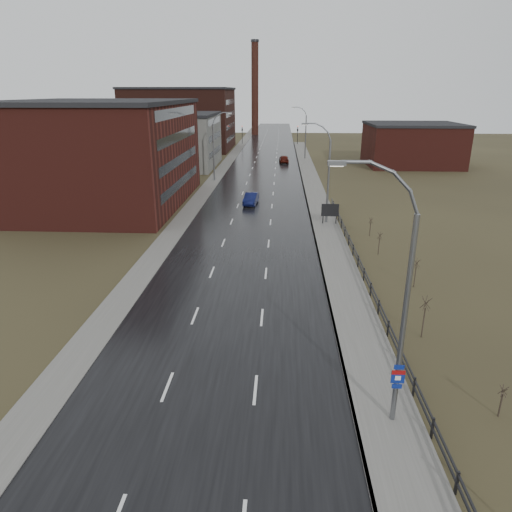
# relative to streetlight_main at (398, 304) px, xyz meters

# --- Properties ---
(ground) EXTENTS (320.00, 320.00, 0.00)m
(ground) POSITION_rel_streetlight_main_xyz_m (-8.47, -2.00, -6.06)
(ground) COLOR #2D2819
(ground) RESTS_ON ground
(road) EXTENTS (14.00, 300.00, 0.06)m
(road) POSITION_rel_streetlight_main_xyz_m (-8.47, 58.00, -6.03)
(road) COLOR black
(road) RESTS_ON ground
(sidewalk_right) EXTENTS (3.20, 180.00, 0.18)m
(sidewalk_right) POSITION_rel_streetlight_main_xyz_m (0.13, 33.00, -5.97)
(sidewalk_right) COLOR #595651
(sidewalk_right) RESTS_ON ground
(curb_right) EXTENTS (0.16, 180.00, 0.18)m
(curb_right) POSITION_rel_streetlight_main_xyz_m (-1.39, 33.00, -5.97)
(curb_right) COLOR slate
(curb_right) RESTS_ON ground
(sidewalk_left) EXTENTS (2.40, 260.00, 0.12)m
(sidewalk_left) POSITION_rel_streetlight_main_xyz_m (-16.67, 58.00, -6.00)
(sidewalk_left) COLOR #595651
(sidewalk_left) RESTS_ON ground
(warehouse_near) EXTENTS (22.44, 28.56, 13.50)m
(warehouse_near) POSITION_rel_streetlight_main_xyz_m (-29.46, 43.00, 0.70)
(warehouse_near) COLOR #471914
(warehouse_near) RESTS_ON ground
(warehouse_mid) EXTENTS (16.32, 20.40, 10.50)m
(warehouse_mid) POSITION_rel_streetlight_main_xyz_m (-26.46, 76.00, -0.80)
(warehouse_mid) COLOR slate
(warehouse_mid) RESTS_ON ground
(warehouse_far) EXTENTS (26.52, 24.48, 15.50)m
(warehouse_far) POSITION_rel_streetlight_main_xyz_m (-31.47, 106.00, 1.70)
(warehouse_far) COLOR #331611
(warehouse_far) RESTS_ON ground
(building_right) EXTENTS (18.36, 16.32, 8.50)m
(building_right) POSITION_rel_streetlight_main_xyz_m (21.83, 80.00, -1.80)
(building_right) COLOR #471914
(building_right) RESTS_ON ground
(smokestack) EXTENTS (2.70, 2.70, 30.70)m
(smokestack) POSITION_rel_streetlight_main_xyz_m (-14.47, 148.00, 9.44)
(smokestack) COLOR #331611
(smokestack) RESTS_ON ground
(streetlight_main) EXTENTS (3.91, 0.29, 12.11)m
(streetlight_main) POSITION_rel_streetlight_main_xyz_m (0.00, 0.00, 0.00)
(streetlight_main) COLOR slate
(streetlight_main) RESTS_ON ground
(streetlight_right_mid) EXTENTS (3.36, 0.28, 11.35)m
(streetlight_right_mid) POSITION_rel_streetlight_main_xyz_m (0.03, 34.00, -0.22)
(streetlight_right_mid) COLOR slate
(streetlight_right_mid) RESTS_ON ground
(streetlight_left) EXTENTS (3.36, 0.28, 11.35)m
(streetlight_left) POSITION_rel_streetlight_main_xyz_m (-16.17, 60.00, -0.22)
(streetlight_left) COLOR slate
(streetlight_left) RESTS_ON ground
(streetlight_right_far) EXTENTS (3.36, 0.28, 11.35)m
(streetlight_right_far) POSITION_rel_streetlight_main_xyz_m (0.03, 88.00, -0.22)
(streetlight_right_far) COLOR slate
(streetlight_right_far) RESTS_ON ground
(guardrail) EXTENTS (0.10, 53.05, 1.10)m
(guardrail) POSITION_rel_streetlight_main_xyz_m (1.83, 16.32, -5.35)
(guardrail) COLOR black
(guardrail) RESTS_ON ground
(shrub_b) EXTENTS (0.41, 0.43, 1.69)m
(shrub_b) POSITION_rel_streetlight_main_xyz_m (5.47, 0.66, -5.16)
(shrub_b) COLOR #382D23
(shrub_b) RESTS_ON ground
(shrub_c) EXTENTS (0.65, 0.69, 2.77)m
(shrub_c) POSITION_rel_streetlight_main_xyz_m (3.94, 7.99, -4.59)
(shrub_c) COLOR #382D23
(shrub_c) RESTS_ON ground
(shrub_d) EXTENTS (0.56, 0.59, 2.35)m
(shrub_d) POSITION_rel_streetlight_main_xyz_m (5.58, 15.91, -4.81)
(shrub_d) COLOR #382D23
(shrub_d) RESTS_ON ground
(shrub_e) EXTENTS (0.52, 0.55, 2.18)m
(shrub_e) POSITION_rel_streetlight_main_xyz_m (4.27, 23.44, -4.90)
(shrub_e) COLOR #382D23
(shrub_e) RESTS_ON ground
(shrub_f) EXTENTS (0.48, 0.51, 2.02)m
(shrub_f) POSITION_rel_streetlight_main_xyz_m (4.51, 29.32, -4.99)
(shrub_f) COLOR #382D23
(shrub_f) RESTS_ON ground
(billboard) EXTENTS (1.98, 0.17, 2.50)m
(billboard) POSITION_rel_streetlight_main_xyz_m (0.63, 33.40, -4.37)
(billboard) COLOR black
(billboard) RESTS_ON ground
(traffic_light_left) EXTENTS (0.58, 2.73, 5.30)m
(traffic_light_left) POSITION_rel_streetlight_main_xyz_m (-16.47, 118.00, -1.46)
(traffic_light_left) COLOR black
(traffic_light_left) RESTS_ON ground
(traffic_light_right) EXTENTS (0.58, 2.73, 5.30)m
(traffic_light_right) POSITION_rel_streetlight_main_xyz_m (-0.47, 118.00, -1.46)
(traffic_light_right) COLOR black
(traffic_light_right) RESTS_ON ground
(car_near) EXTENTS (2.02, 4.78, 1.53)m
(car_near) POSITION_rel_streetlight_main_xyz_m (-9.05, 43.00, -5.29)
(car_near) COLOR #0C113C
(car_near) RESTS_ON ground
(car_far) EXTENTS (2.22, 4.93, 1.64)m
(car_far) POSITION_rel_streetlight_main_xyz_m (-4.46, 81.68, -5.24)
(car_far) COLOR #4A130C
(car_far) RESTS_ON ground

